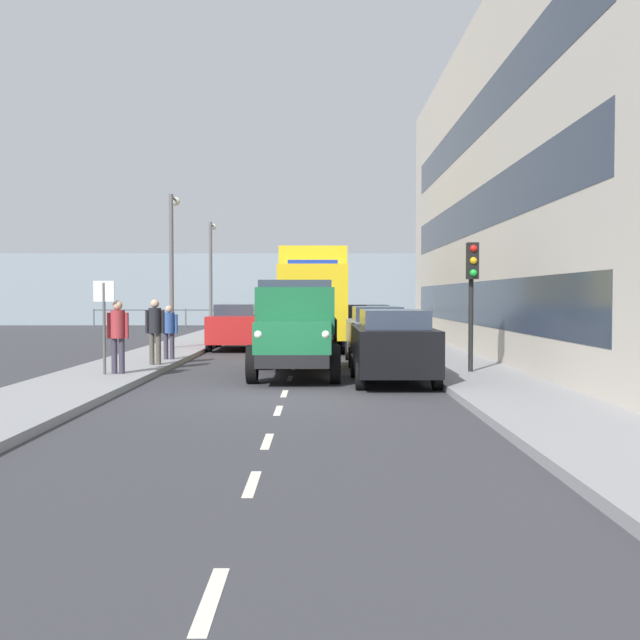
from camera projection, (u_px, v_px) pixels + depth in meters
name	position (u px, v px, depth m)	size (l,w,h in m)	color
ground_plane	(299.00, 354.00, 25.34)	(80.00, 80.00, 0.00)	#38383D
sidewalk_left	(430.00, 352.00, 25.34)	(2.44, 45.02, 0.15)	gray
sidewalk_right	(167.00, 352.00, 25.33)	(2.44, 45.02, 0.15)	gray
road_centreline_markings	(298.00, 355.00, 24.77)	(0.12, 41.78, 0.01)	silver
building_terrace	(567.00, 189.00, 24.27)	(6.46, 27.84, 11.26)	beige
sea_horizon	(309.00, 289.00, 50.75)	(80.00, 0.80, 5.00)	#84939E
seawall_railing	(308.00, 313.00, 47.21)	(28.08, 0.08, 1.20)	#4C5156
truck_vintage_green	(295.00, 330.00, 18.11)	(2.17, 5.64, 2.43)	black
lorry_cargo_yellow	(313.00, 295.00, 28.22)	(2.58, 8.20, 3.87)	gold
car_black_kerbside_near	(393.00, 345.00, 16.81)	(1.85, 3.95, 1.72)	black
car_grey_kerbside_1	(376.00, 334.00, 21.69)	(1.76, 4.16, 1.72)	slate
car_navy_kerbside_2	(365.00, 327.00, 26.90)	(1.92, 4.50, 1.72)	navy
car_red_oppositeside_0	(236.00, 326.00, 27.57)	(1.87, 4.10, 1.72)	#B21E1E
pedestrian_strolling	(118.00, 330.00, 17.52)	(0.53, 0.34, 1.78)	#383342
pedestrian_with_bag	(155.00, 326.00, 19.81)	(0.53, 0.34, 1.79)	#4C473D
pedestrian_couple_b	(169.00, 328.00, 21.55)	(0.53, 0.34, 1.60)	#383342
traffic_light_near	(472.00, 278.00, 17.89)	(0.28, 0.41, 3.20)	black
lamp_post_promenade	(172.00, 255.00, 26.56)	(0.32, 1.14, 5.60)	#59595B
lamp_post_far	(211.00, 266.00, 35.64)	(0.32, 1.14, 5.52)	#59595B
street_sign	(104.00, 311.00, 17.35)	(0.50, 0.07, 2.25)	#4C4C4C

